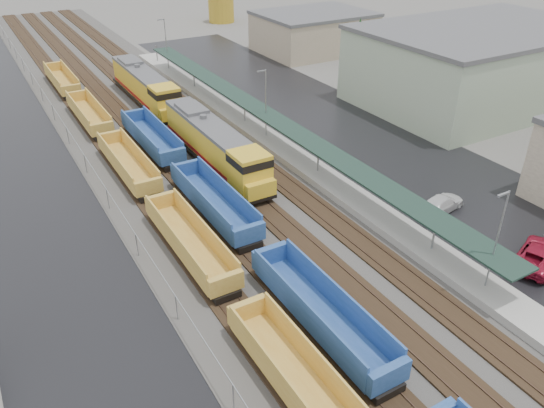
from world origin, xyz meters
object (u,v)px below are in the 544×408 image
(locomotive_trail, at_px, (146,87))
(parked_car_east_b, at_px, (539,255))
(locomotive_lead, at_px, (216,145))
(parked_car_east_c, at_px, (442,203))
(storage_tank, at_px, (221,9))
(well_string_yellow, at_px, (190,242))
(well_string_blue, at_px, (320,312))

(locomotive_trail, distance_m, parked_car_east_b, 49.29)
(locomotive_lead, xyz_separation_m, parked_car_east_b, (13.59, -26.36, -1.60))
(parked_car_east_b, bearing_deg, locomotive_trail, -2.80)
(parked_car_east_c, bearing_deg, storage_tank, -23.03)
(well_string_yellow, xyz_separation_m, parked_car_east_b, (21.59, -13.92, -0.33))
(locomotive_lead, relative_size, storage_tank, 3.69)
(storage_tank, xyz_separation_m, parked_car_east_b, (-17.18, -89.80, -1.90))
(well_string_blue, xyz_separation_m, parked_car_east_c, (17.14, 6.50, -0.49))
(locomotive_trail, distance_m, well_string_yellow, 34.40)
(well_string_yellow, distance_m, parked_car_east_c, 21.69)
(locomotive_lead, height_order, storage_tank, storage_tank)
(storage_tank, bearing_deg, well_string_blue, -111.74)
(storage_tank, bearing_deg, well_string_yellow, -117.06)
(locomotive_trail, xyz_separation_m, well_string_yellow, (-8.00, -33.43, -1.27))
(locomotive_lead, distance_m, locomotive_trail, 21.00)
(well_string_blue, bearing_deg, locomotive_lead, 80.44)
(parked_car_east_c, bearing_deg, locomotive_lead, 26.58)
(locomotive_lead, distance_m, storage_tank, 70.51)
(locomotive_lead, distance_m, parked_car_east_b, 29.69)
(well_string_yellow, bearing_deg, locomotive_lead, 57.24)
(storage_tank, relative_size, parked_car_east_c, 1.13)
(well_string_blue, height_order, parked_car_east_b, well_string_blue)
(locomotive_trail, bearing_deg, locomotive_lead, -90.00)
(well_string_yellow, height_order, parked_car_east_b, well_string_yellow)
(storage_tank, xyz_separation_m, parked_car_east_c, (-17.62, -80.70, -2.01))
(locomotive_trail, relative_size, well_string_blue, 0.26)
(well_string_blue, bearing_deg, locomotive_trail, 84.89)
(locomotive_lead, xyz_separation_m, well_string_blue, (-4.00, -23.76, -1.22))
(well_string_blue, xyz_separation_m, storage_tank, (34.76, 87.20, 1.52))
(parked_car_east_c, bearing_deg, locomotive_trail, 8.25)
(locomotive_lead, height_order, parked_car_east_c, locomotive_lead)
(locomotive_lead, height_order, locomotive_trail, same)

